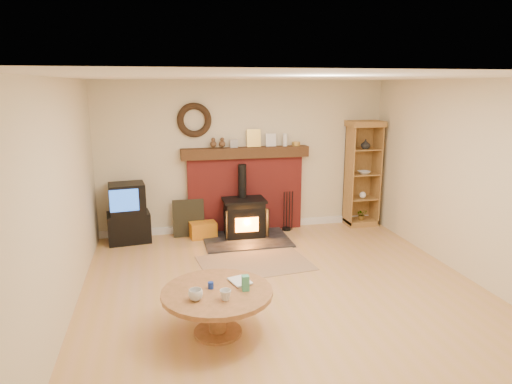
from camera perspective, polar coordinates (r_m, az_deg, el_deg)
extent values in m
plane|color=tan|center=(5.74, 3.99, -12.80)|extent=(5.50, 5.50, 0.00)
cube|color=beige|center=(7.93, -1.46, 4.41)|extent=(5.00, 0.02, 2.60)
cube|color=beige|center=(2.92, 20.14, -12.35)|extent=(5.00, 0.02, 2.60)
cube|color=beige|center=(5.19, -23.30, -1.44)|extent=(0.02, 5.50, 2.60)
cube|color=beige|center=(6.47, 25.98, 1.03)|extent=(0.02, 5.50, 2.60)
cube|color=white|center=(5.16, 4.46, 14.12)|extent=(5.00, 5.50, 0.02)
cube|color=white|center=(8.19, -1.38, -4.21)|extent=(5.00, 0.04, 0.12)
torus|color=black|center=(7.68, -7.72, 8.90)|extent=(0.57, 0.11, 0.57)
cube|color=maroon|center=(7.98, -1.33, -0.28)|extent=(2.00, 0.15, 1.30)
cube|color=#352211|center=(7.81, -1.31, 4.95)|extent=(2.20, 0.22, 0.18)
cube|color=#999999|center=(7.76, -2.79, 6.07)|extent=(0.13, 0.05, 0.14)
cube|color=gold|center=(7.84, -0.28, 6.75)|extent=(0.24, 0.06, 0.30)
cube|color=white|center=(7.91, 1.86, 6.51)|extent=(0.18, 0.05, 0.22)
cylinder|color=white|center=(7.95, 3.65, 6.53)|extent=(0.08, 0.08, 0.22)
cylinder|color=gold|center=(8.02, 5.03, 6.02)|extent=(0.14, 0.14, 0.07)
cube|color=black|center=(7.60, -1.19, -5.97)|extent=(1.40, 1.00, 0.03)
cube|color=black|center=(7.69, -1.49, -3.31)|extent=(0.64, 0.45, 0.59)
cube|color=black|center=(7.61, -1.50, -1.03)|extent=(0.70, 0.50, 0.04)
cylinder|color=black|center=(7.68, -1.73, 1.41)|extent=(0.14, 0.14, 0.56)
cube|color=orange|center=(7.48, -1.14, -4.11)|extent=(0.38, 0.02, 0.24)
cube|color=black|center=(7.48, -3.42, -3.98)|extent=(0.15, 0.21, 0.47)
cube|color=black|center=(7.59, 0.93, -3.71)|extent=(0.15, 0.21, 0.47)
cube|color=brown|center=(6.67, -0.15, -8.87)|extent=(1.66, 1.24, 0.01)
cube|color=black|center=(7.77, -15.59, -4.27)|extent=(0.72, 0.54, 0.49)
cube|color=black|center=(7.64, -15.81, -0.76)|extent=(0.60, 0.53, 0.49)
cube|color=blue|center=(7.41, -16.15, -1.03)|extent=(0.44, 0.07, 0.35)
cube|color=brown|center=(8.66, 12.87, -3.64)|extent=(0.55, 0.40, 0.10)
cube|color=brown|center=(8.62, 12.64, 2.29)|extent=(0.55, 0.02, 1.75)
cube|color=brown|center=(8.34, 11.53, 1.98)|extent=(0.02, 0.40, 1.75)
cube|color=brown|center=(8.57, 14.78, 2.10)|extent=(0.02, 0.40, 1.75)
cube|color=brown|center=(8.33, 13.52, 8.30)|extent=(0.61, 0.44, 0.10)
cube|color=brown|center=(8.54, 13.03, -0.75)|extent=(0.51, 0.36, 0.02)
cube|color=brown|center=(8.45, 13.19, 2.21)|extent=(0.51, 0.36, 0.02)
cube|color=brown|center=(8.38, 13.35, 5.23)|extent=(0.51, 0.36, 0.02)
imported|color=white|center=(8.32, 13.53, 5.84)|extent=(0.16, 0.16, 0.17)
imported|color=white|center=(8.40, 13.35, 2.39)|extent=(0.22, 0.22, 0.05)
sphere|color=white|center=(8.48, 13.20, -0.37)|extent=(0.12, 0.12, 0.12)
imported|color=#429773|center=(8.57, 13.07, -2.75)|extent=(0.19, 0.16, 0.21)
cube|color=gold|center=(7.75, -6.62, -4.75)|extent=(0.46, 0.32, 0.27)
cube|color=black|center=(7.82, -8.42, -3.23)|extent=(0.53, 0.14, 0.63)
cylinder|color=black|center=(8.15, 3.83, -4.62)|extent=(0.16, 0.16, 0.04)
cylinder|color=black|center=(8.04, 3.52, -2.41)|extent=(0.02, 0.02, 0.70)
cylinder|color=black|center=(8.06, 3.87, -2.39)|extent=(0.02, 0.02, 0.70)
cylinder|color=black|center=(8.07, 4.21, -2.37)|extent=(0.02, 0.02, 0.70)
cylinder|color=black|center=(8.08, 4.55, -2.34)|extent=(0.02, 0.02, 0.70)
cylinder|color=brown|center=(4.98, -4.79, -17.00)|extent=(0.50, 0.50, 0.03)
cylinder|color=brown|center=(4.87, -4.84, -14.84)|extent=(0.18, 0.18, 0.41)
cylinder|color=brown|center=(4.77, -4.89, -12.42)|extent=(1.14, 1.14, 0.05)
imported|color=white|center=(4.57, -7.57, -12.61)|extent=(0.14, 0.14, 0.11)
imported|color=white|center=(4.54, -3.84, -12.72)|extent=(0.11, 0.11, 0.11)
imported|color=#4C331E|center=(4.88, -3.02, -11.32)|extent=(0.19, 0.25, 0.02)
cylinder|color=navy|center=(4.79, -5.68, -11.53)|extent=(0.06, 0.06, 0.07)
cube|color=#429773|center=(4.71, -1.32, -11.31)|extent=(0.07, 0.07, 0.16)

